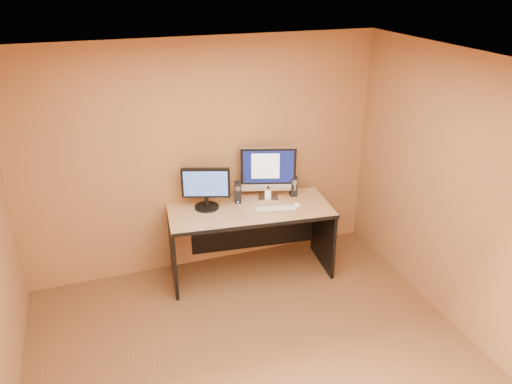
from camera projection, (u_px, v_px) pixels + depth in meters
floor at (265, 377)px, 4.31m from camera, size 4.00×4.00×0.00m
walls at (267, 247)px, 3.77m from camera, size 4.00×4.00×2.60m
ceiling at (268, 74)px, 3.22m from camera, size 4.00×4.00×0.00m
desk at (250, 241)px, 5.61m from camera, size 1.84×0.96×0.82m
imac at (268, 173)px, 5.56m from camera, size 0.67×0.41×0.61m
second_monitor at (206, 188)px, 5.36m from camera, size 0.59×0.42×0.46m
speaker_left at (238, 192)px, 5.53m from camera, size 0.09×0.10×0.24m
speaker_right at (293, 186)px, 5.69m from camera, size 0.08×0.09×0.24m
keyboard at (276, 209)px, 5.41m from camera, size 0.49×0.23×0.02m
mouse at (297, 205)px, 5.48m from camera, size 0.07×0.12×0.04m
cable_a at (268, 192)px, 5.83m from camera, size 0.02×0.24×0.01m
cable_b at (260, 192)px, 5.83m from camera, size 0.08×0.19×0.01m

